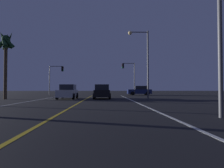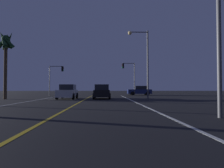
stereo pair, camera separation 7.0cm
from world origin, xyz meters
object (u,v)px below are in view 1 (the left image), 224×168
(traffic_light_near_right, at_px, (129,72))
(street_lamp_right_far, at_px, (143,55))
(car_oncoming, at_px, (68,92))
(car_ahead_far, at_px, (102,92))
(palm_tree_left_mid, at_px, (6,45))
(street_lamp_right_near, at_px, (207,9))
(car_crossing_side, at_px, (140,91))
(traffic_light_near_left, at_px, (56,74))

(traffic_light_near_right, relative_size, street_lamp_right_far, 0.75)
(car_oncoming, bearing_deg, traffic_light_near_right, 142.17)
(car_ahead_far, distance_m, palm_tree_left_mid, 12.20)
(street_lamp_right_near, relative_size, palm_tree_left_mid, 0.91)
(street_lamp_right_near, bearing_deg, car_crossing_side, -94.44)
(car_oncoming, relative_size, traffic_light_near_left, 0.83)
(car_ahead_far, xyz_separation_m, street_lamp_right_far, (4.67, -1.53, 4.14))
(street_lamp_right_near, bearing_deg, car_oncoming, -59.26)
(street_lamp_right_near, bearing_deg, traffic_light_near_right, -89.90)
(street_lamp_right_near, distance_m, palm_tree_left_mid, 21.06)
(car_crossing_side, distance_m, traffic_light_near_right, 4.10)
(car_ahead_far, height_order, street_lamp_right_far, street_lamp_right_far)
(car_ahead_far, xyz_separation_m, palm_tree_left_mid, (-10.95, -0.78, 5.32))
(street_lamp_right_far, bearing_deg, car_crossing_side, -98.80)
(car_oncoming, bearing_deg, car_ahead_far, 93.30)
(car_ahead_far, relative_size, street_lamp_right_near, 0.60)
(car_oncoming, relative_size, car_crossing_side, 1.00)
(car_oncoming, distance_m, traffic_light_near_left, 12.27)
(car_ahead_far, distance_m, car_crossing_side, 13.55)
(street_lamp_right_near, xyz_separation_m, palm_tree_left_mid, (-15.61, 14.05, 1.55))
(palm_tree_left_mid, bearing_deg, traffic_light_near_right, 36.88)
(traffic_light_near_left, distance_m, palm_tree_left_mid, 12.21)
(street_lamp_right_far, xyz_separation_m, palm_tree_left_mid, (-15.62, 0.75, 1.18))
(car_ahead_far, bearing_deg, traffic_light_near_right, -22.96)
(car_oncoming, bearing_deg, street_lamp_right_far, 81.50)
(traffic_light_near_left, xyz_separation_m, street_lamp_right_near, (12.87, -25.73, 0.75))
(car_oncoming, distance_m, palm_tree_left_mid, 8.75)
(car_ahead_far, xyz_separation_m, traffic_light_near_right, (4.62, 10.89, 3.41))
(street_lamp_right_far, bearing_deg, palm_tree_left_mid, -2.75)
(car_oncoming, relative_size, palm_tree_left_mid, 0.55)
(traffic_light_near_right, distance_m, street_lamp_right_near, 25.73)
(car_crossing_side, bearing_deg, traffic_light_near_left, 3.32)
(car_ahead_far, distance_m, traffic_light_near_left, 13.98)
(car_crossing_side, height_order, street_lamp_right_near, street_lamp_right_near)
(traffic_light_near_right, bearing_deg, street_lamp_right_near, 90.10)
(car_crossing_side, bearing_deg, street_lamp_right_near, 85.56)
(traffic_light_near_right, xyz_separation_m, traffic_light_near_left, (-12.83, 0.00, -0.39))
(car_crossing_side, height_order, traffic_light_near_right, traffic_light_near_right)
(street_lamp_right_far, bearing_deg, street_lamp_right_near, 89.96)
(car_ahead_far, xyz_separation_m, street_lamp_right_near, (4.66, -14.83, 3.77))
(car_oncoming, bearing_deg, palm_tree_left_mid, -85.46)
(traffic_light_near_left, xyz_separation_m, palm_tree_left_mid, (-2.73, -11.68, 2.29))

